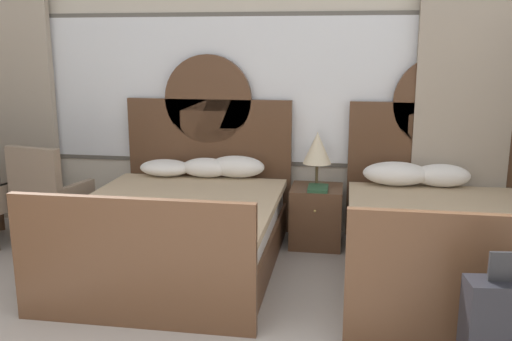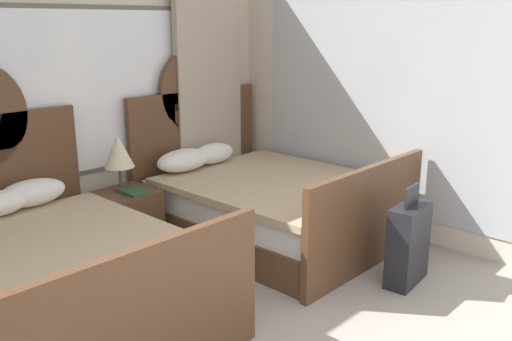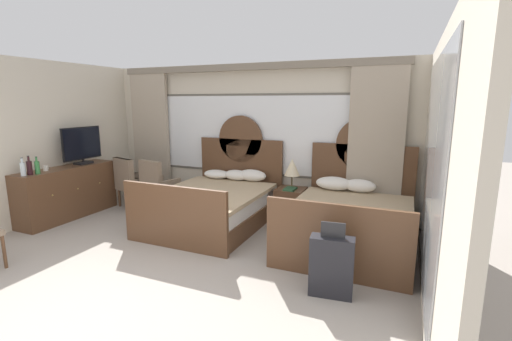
{
  "view_description": "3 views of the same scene",
  "coord_description": "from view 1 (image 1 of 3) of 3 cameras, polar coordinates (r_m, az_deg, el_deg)",
  "views": [
    {
      "loc": [
        1.19,
        -1.54,
        1.86
      ],
      "look_at": [
        0.51,
        2.63,
        0.9
      ],
      "focal_mm": 39.36,
      "sensor_mm": 36.0,
      "label": 1
    },
    {
      "loc": [
        -1.68,
        -0.49,
        2.02
      ],
      "look_at": [
        1.14,
        2.14,
        0.97
      ],
      "focal_mm": 38.55,
      "sensor_mm": 36.0,
      "label": 2
    },
    {
      "loc": [
        2.71,
        -2.11,
        2.02
      ],
      "look_at": [
        0.69,
        2.58,
        1.02
      ],
      "focal_mm": 24.94,
      "sensor_mm": 36.0,
      "label": 3
    }
  ],
  "objects": [
    {
      "name": "bed_near_window",
      "position": [
        4.85,
        -7.54,
        -5.43
      ],
      "size": [
        1.67,
        2.19,
        1.76
      ],
      "color": "brown",
      "rests_on": "ground_plane"
    },
    {
      "name": "book_on_nightstand",
      "position": [
        5.14,
        6.32,
        -1.81
      ],
      "size": [
        0.18,
        0.26,
        0.03
      ],
      "color": "#285133",
      "rests_on": "nightstand_between_beds"
    },
    {
      "name": "table_lamp_on_nightstand",
      "position": [
        5.23,
        6.25,
        2.22
      ],
      "size": [
        0.27,
        0.27,
        0.51
      ],
      "color": "brown",
      "rests_on": "nightstand_between_beds"
    },
    {
      "name": "bed_near_mirror",
      "position": [
        4.73,
        19.2,
        -6.56
      ],
      "size": [
        1.67,
        2.19,
        1.76
      ],
      "color": "brown",
      "rests_on": "ground_plane"
    },
    {
      "name": "nightstand_between_beds",
      "position": [
        5.32,
        6.14,
        -4.62
      ],
      "size": [
        0.48,
        0.5,
        0.56
      ],
      "color": "brown",
      "rests_on": "ground_plane"
    },
    {
      "name": "wall_back_window",
      "position": [
        5.63,
        -3.0,
        8.0
      ],
      "size": [
        5.91,
        0.22,
        2.7
      ],
      "color": "beige",
      "rests_on": "ground_plane"
    },
    {
      "name": "armchair_by_window_left",
      "position": [
        5.51,
        -20.4,
        -2.2
      ],
      "size": [
        0.66,
        0.66,
        0.97
      ],
      "color": "#84705B",
      "rests_on": "ground_plane"
    },
    {
      "name": "suitcase_on_floor",
      "position": [
        3.41,
        24.01,
        -15.14
      ],
      "size": [
        0.47,
        0.24,
        0.81
      ],
      "color": "black",
      "rests_on": "ground_plane"
    }
  ]
}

